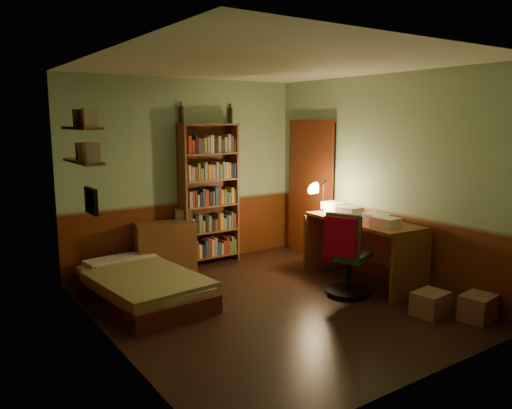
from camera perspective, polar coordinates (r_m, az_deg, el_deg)
floor at (r=5.68m, az=1.45°, el=-11.47°), size 3.50×4.00×0.02m
ceiling at (r=5.33m, az=1.57°, el=15.84°), size 3.50×4.00×0.02m
wall_back at (r=7.06m, az=-8.09°, el=3.56°), size 3.50×0.02×2.60m
wall_left at (r=4.56m, az=-16.74°, el=-0.03°), size 0.02×4.00×2.60m
wall_right at (r=6.53m, az=14.16°, el=2.88°), size 0.02×4.00×2.60m
wall_front at (r=3.92m, az=18.96°, el=-1.65°), size 3.50×0.02×2.60m
doorway at (r=7.46m, az=6.39°, el=1.59°), size 0.06×0.90×2.00m
door_trim at (r=7.43m, az=6.18°, el=1.57°), size 0.02×0.98×2.08m
bed at (r=5.90m, az=-12.94°, el=-8.02°), size 1.07×1.86×0.54m
dresser at (r=6.83m, az=-10.32°, el=-4.86°), size 0.84×0.53×0.69m
mini_stereo at (r=6.99m, az=-8.31°, el=-1.05°), size 0.29×0.25×0.13m
bookshelf at (r=7.10m, az=-5.34°, el=1.16°), size 0.87×0.32×1.99m
bottle_left at (r=6.95m, az=-8.55°, el=10.12°), size 0.07×0.07×0.23m
bottle_right at (r=7.33m, az=-2.93°, el=10.12°), size 0.08×0.08×0.22m
desk at (r=6.40m, az=12.03°, el=-5.28°), size 0.75×1.58×0.82m
paper_stack at (r=6.80m, az=8.92°, el=-0.24°), size 0.24×0.31×0.12m
desk_lamp at (r=6.81m, az=7.72°, el=2.14°), size 0.24×0.24×0.67m
office_chair at (r=5.92m, az=10.61°, el=-4.82°), size 0.72×0.68×1.14m
red_jacket at (r=5.85m, az=7.95°, el=2.98°), size 0.33×0.42×0.44m
wall_shelf_lower at (r=5.61m, az=-19.16°, el=4.67°), size 0.20×0.90×0.03m
wall_shelf_upper at (r=5.59m, az=-19.36°, el=8.24°), size 0.20×0.90×0.03m
framed_picture at (r=5.15m, az=-18.33°, el=0.39°), size 0.04×0.32×0.26m
cardboard_box_a at (r=5.70m, az=24.02°, el=-10.70°), size 0.39×0.33×0.26m
cardboard_box_b at (r=5.66m, az=19.28°, el=-10.63°), size 0.38×0.33×0.25m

